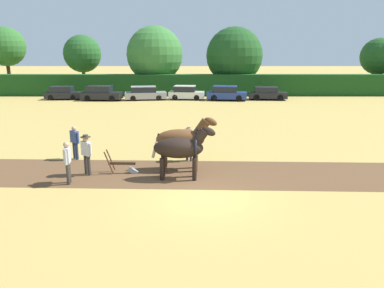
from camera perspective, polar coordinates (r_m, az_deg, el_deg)
ground_plane at (r=14.13m, az=1.93°, el=-7.94°), size 240.00×240.00×0.00m
plowed_furrow_strip at (r=17.42m, az=-16.07°, el=-4.17°), size 28.85×4.91×0.01m
hedgerow at (r=45.61m, az=0.72°, el=8.99°), size 71.87×1.77×2.51m
tree_left at (r=54.70m, az=-26.34°, el=13.15°), size 4.93×4.93×8.26m
tree_center_left at (r=51.91m, az=-16.20°, el=13.05°), size 4.81×4.81×7.28m
tree_center at (r=48.38m, az=-5.54°, el=13.42°), size 7.02×7.02×8.31m
tree_center_right at (r=48.60m, az=6.65°, el=13.23°), size 7.08×7.08×8.20m
tree_right at (r=55.48m, az=26.77°, el=11.83°), size 4.69×4.69×6.90m
draft_horse_lead_left at (r=15.63m, az=-1.52°, el=-0.62°), size 2.75×0.98×2.32m
draft_horse_lead_right at (r=16.80m, az=-1.24°, el=0.74°), size 2.89×1.03×2.50m
plow at (r=16.84m, az=-10.05°, el=-3.35°), size 1.48×0.47×1.13m
farmer_at_plow at (r=16.79m, az=-15.63°, el=-1.05°), size 0.56×0.48×1.79m
farmer_beside_team at (r=18.26m, az=-0.29°, el=0.48°), size 0.58×0.43×1.71m
farmer_onlooker_left at (r=15.89m, az=-18.30°, el=-2.20°), size 0.26×0.69×1.76m
farmer_onlooker_right at (r=19.42m, az=-17.27°, el=0.59°), size 0.54×0.47×1.68m
parked_car_far_left at (r=44.26m, az=-18.86°, el=7.36°), size 3.95×1.96×1.45m
parked_car_left at (r=42.19m, az=-13.51°, el=7.51°), size 4.36×2.05×1.58m
parked_car_center_left at (r=41.72m, az=-7.02°, el=7.67°), size 4.71×2.48×1.50m
parked_car_center at (r=41.76m, az=-0.74°, el=7.79°), size 4.00×2.16×1.53m
parked_car_center_right at (r=41.26m, az=5.42°, el=7.69°), size 4.51×2.46×1.56m
parked_car_right at (r=42.42m, az=11.55°, el=7.55°), size 4.27×2.23×1.41m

